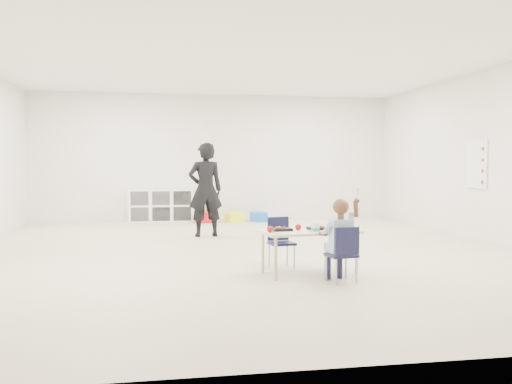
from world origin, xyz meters
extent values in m
plane|color=beige|center=(0.00, 0.00, 0.00)|extent=(9.00, 9.00, 0.00)
plane|color=white|center=(0.00, 0.00, 2.80)|extent=(9.00, 9.00, 0.00)
cube|color=white|center=(0.00, 4.50, 1.40)|extent=(8.00, 0.02, 2.80)
cube|color=white|center=(0.00, -4.50, 1.40)|extent=(8.00, 0.02, 2.80)
cube|color=white|center=(4.00, 0.00, 1.40)|extent=(0.02, 9.00, 2.80)
cube|color=beige|center=(0.49, -1.71, 0.49)|extent=(1.16, 0.70, 0.03)
cube|color=black|center=(0.60, -1.65, 0.52)|extent=(0.24, 0.19, 0.03)
cube|color=black|center=(0.17, -1.69, 0.52)|extent=(0.24, 0.19, 0.03)
cube|color=white|center=(0.53, -1.83, 0.55)|extent=(0.08, 0.08, 0.10)
ellipsoid|color=tan|center=(0.81, -1.74, 0.54)|extent=(0.09, 0.09, 0.07)
sphere|color=#9C110E|center=(0.37, -1.68, 0.54)|extent=(0.07, 0.07, 0.07)
sphere|color=#9C110E|center=(0.01, -1.83, 0.54)|extent=(0.07, 0.07, 0.07)
cube|color=white|center=(-1.20, 4.28, 0.35)|extent=(1.40, 0.40, 0.70)
cube|color=white|center=(3.98, 0.60, 1.25)|extent=(0.02, 0.60, 0.80)
imported|color=black|center=(-0.43, 1.69, 0.81)|extent=(0.63, 0.45, 1.62)
cube|color=#AD1117|center=(-0.26, 3.98, 0.12)|extent=(0.44, 0.53, 0.24)
cube|color=#FCFA1A|center=(0.36, 3.89, 0.10)|extent=(0.40, 0.47, 0.20)
cube|color=blue|center=(0.90, 3.98, 0.10)|extent=(0.33, 0.42, 0.20)
camera|label=1|loc=(-1.14, -7.64, 1.26)|focal=38.00mm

